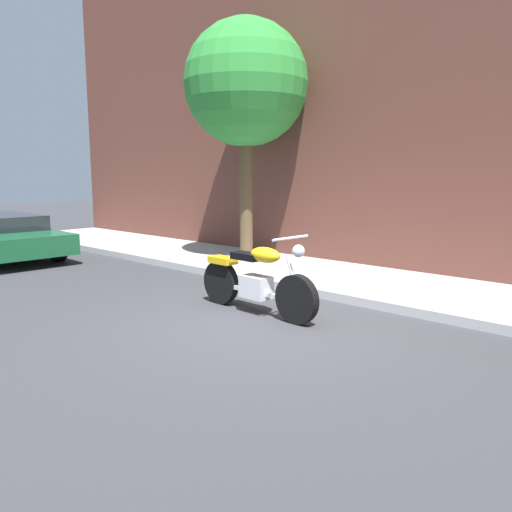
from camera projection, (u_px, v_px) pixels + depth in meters
ground_plane at (259, 325)px, 6.80m from camera, size 60.00×60.00×0.00m
sidewalk at (373, 284)px, 8.95m from camera, size 23.28×2.53×0.14m
building_facade at (423, 57)px, 9.40m from camera, size 23.28×0.50×8.27m
motorcycle at (256, 281)px, 7.30m from camera, size 2.20×0.70×1.17m
street_tree at (246, 85)px, 10.68m from camera, size 2.62×2.62×5.18m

